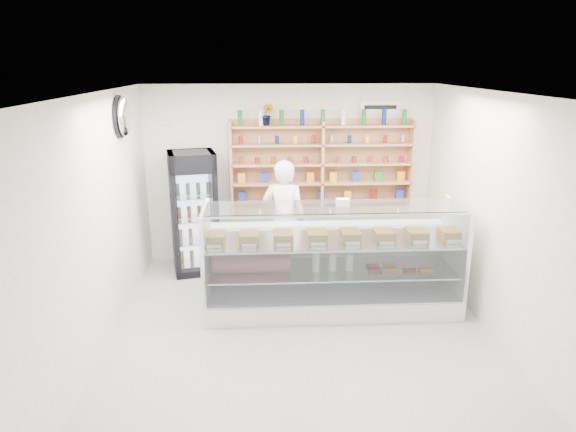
{
  "coord_description": "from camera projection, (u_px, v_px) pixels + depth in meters",
  "views": [
    {
      "loc": [
        -0.47,
        -5.47,
        3.11
      ],
      "look_at": [
        -0.11,
        0.9,
        1.19
      ],
      "focal_mm": 32.0,
      "sensor_mm": 36.0,
      "label": 1
    }
  ],
  "objects": [
    {
      "name": "security_mirror",
      "position": [
        124.0,
        117.0,
        6.48
      ],
      "size": [
        0.15,
        0.5,
        0.5
      ],
      "primitive_type": "ellipsoid",
      "color": "silver",
      "rests_on": "left_wall"
    },
    {
      "name": "wall_sign",
      "position": [
        380.0,
        107.0,
        7.88
      ],
      "size": [
        0.62,
        0.03,
        0.2
      ],
      "primitive_type": "cube",
      "color": "white",
      "rests_on": "back_wall"
    },
    {
      "name": "room",
      "position": [
        302.0,
        221.0,
        5.75
      ],
      "size": [
        5.0,
        5.0,
        5.0
      ],
      "color": "#A4A4A9",
      "rests_on": "ground"
    },
    {
      "name": "display_counter",
      "position": [
        331.0,
        281.0,
        6.67
      ],
      "size": [
        3.24,
        0.97,
        1.41
      ],
      "color": "white",
      "rests_on": "floor"
    },
    {
      "name": "potted_plant",
      "position": [
        267.0,
        114.0,
        7.69
      ],
      "size": [
        0.22,
        0.2,
        0.33
      ],
      "primitive_type": "imported",
      "rotation": [
        0.0,
        0.0,
        -0.37
      ],
      "color": "#1E6626",
      "rests_on": "wall_shelving"
    },
    {
      "name": "wall_shelving",
      "position": [
        322.0,
        164.0,
        7.96
      ],
      "size": [
        2.84,
        0.28,
        1.33
      ],
      "color": "tan",
      "rests_on": "back_wall"
    },
    {
      "name": "drinks_cooler",
      "position": [
        194.0,
        213.0,
        7.74
      ],
      "size": [
        0.79,
        0.78,
        1.86
      ],
      "rotation": [
        0.0,
        0.0,
        0.21
      ],
      "color": "black",
      "rests_on": "floor"
    },
    {
      "name": "shop_worker",
      "position": [
        284.0,
        220.0,
        7.53
      ],
      "size": [
        0.74,
        0.58,
        1.79
      ],
      "primitive_type": "imported",
      "rotation": [
        0.0,
        0.0,
        2.88
      ],
      "color": "white",
      "rests_on": "floor"
    }
  ]
}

